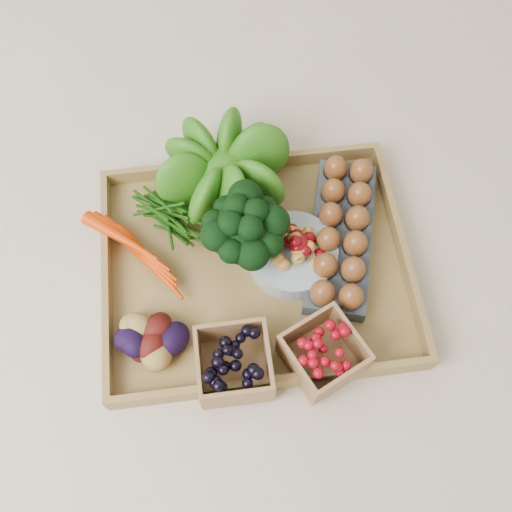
{
  "coord_description": "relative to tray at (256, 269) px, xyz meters",
  "views": [
    {
      "loc": [
        -0.06,
        -0.44,
        0.96
      ],
      "look_at": [
        0.0,
        0.0,
        0.06
      ],
      "focal_mm": 40.0,
      "sensor_mm": 36.0,
      "label": 1
    }
  ],
  "objects": [
    {
      "name": "lettuce",
      "position": [
        -0.04,
        0.18,
        0.09
      ],
      "size": [
        0.17,
        0.17,
        0.17
      ],
      "primitive_type": "sphere",
      "color": "#174D0C",
      "rests_on": "tray"
    },
    {
      "name": "punnet_raspberry",
      "position": [
        0.09,
        -0.19,
        0.05
      ],
      "size": [
        0.15,
        0.15,
        0.08
      ],
      "primitive_type": "cube",
      "rotation": [
        0.0,
        0.0,
        0.43
      ],
      "color": "maroon",
      "rests_on": "tray"
    },
    {
      "name": "tray",
      "position": [
        0.0,
        0.0,
        0.0
      ],
      "size": [
        0.55,
        0.45,
        0.01
      ],
      "primitive_type": "cube",
      "color": "olive",
      "rests_on": "ground"
    },
    {
      "name": "carrots",
      "position": [
        -0.21,
        0.05,
        0.03
      ],
      "size": [
        0.18,
        0.13,
        0.04
      ],
      "primitive_type": null,
      "color": "#D53200",
      "rests_on": "tray"
    },
    {
      "name": "cherry_bowl",
      "position": [
        0.07,
        0.01,
        0.03
      ],
      "size": [
        0.16,
        0.16,
        0.04
      ],
      "primitive_type": "cylinder",
      "color": "#8C9EA5",
      "rests_on": "tray"
    },
    {
      "name": "ground",
      "position": [
        0.0,
        0.0,
        -0.01
      ],
      "size": [
        4.0,
        4.0,
        0.0
      ],
      "primitive_type": "plane",
      "color": "beige",
      "rests_on": "ground"
    },
    {
      "name": "broccoli",
      "position": [
        -0.02,
        0.03,
        0.07
      ],
      "size": [
        0.15,
        0.15,
        0.12
      ],
      "primitive_type": null,
      "color": "black",
      "rests_on": "tray"
    },
    {
      "name": "punnet_blackberry",
      "position": [
        -0.06,
        -0.19,
        0.05
      ],
      "size": [
        0.12,
        0.12,
        0.08
      ],
      "primitive_type": "cube",
      "rotation": [
        0.0,
        0.0,
        0.0
      ],
      "color": "black",
      "rests_on": "tray"
    },
    {
      "name": "egg_carton",
      "position": [
        0.16,
        0.03,
        0.03
      ],
      "size": [
        0.19,
        0.33,
        0.04
      ],
      "primitive_type": "cube",
      "rotation": [
        0.0,
        0.0,
        -0.28
      ],
      "color": "#3C464D",
      "rests_on": "tray"
    },
    {
      "name": "potatoes",
      "position": [
        -0.2,
        -0.12,
        0.05
      ],
      "size": [
        0.14,
        0.14,
        0.08
      ],
      "primitive_type": null,
      "color": "#390C09",
      "rests_on": "tray"
    }
  ]
}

